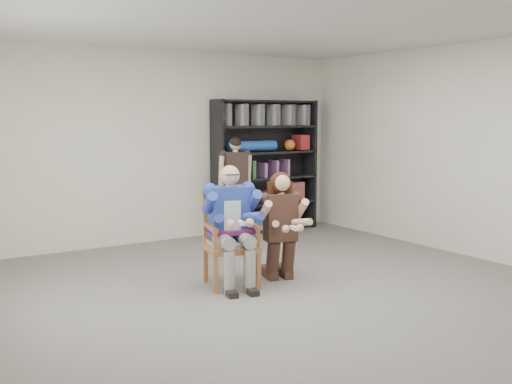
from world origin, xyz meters
TOP-DOWN VIEW (x-y plane):
  - room_shell at (0.00, 0.00)m, footprint 6.00×7.00m
  - floor at (0.00, 0.00)m, footprint 6.00×7.00m
  - armchair at (-0.36, 0.84)m, footprint 0.72×0.70m
  - seated_man at (-0.36, 0.84)m, footprint 0.76×0.92m
  - kneeling_woman at (0.22, 0.72)m, footprint 0.70×0.92m
  - bookshelf at (1.70, 3.28)m, footprint 1.80×0.38m
  - standing_man at (0.94, 2.94)m, footprint 0.52×0.36m

SIDE VIEW (x-z plane):
  - floor at x=0.00m, z-range -0.01..0.01m
  - armchair at x=-0.36m, z-range 0.00..1.03m
  - kneeling_woman at x=0.22m, z-range 0.00..1.22m
  - seated_man at x=-0.36m, z-range 0.00..1.33m
  - standing_man at x=0.94m, z-range 0.00..1.55m
  - bookshelf at x=1.70m, z-range 0.00..2.10m
  - room_shell at x=0.00m, z-range 0.00..2.80m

